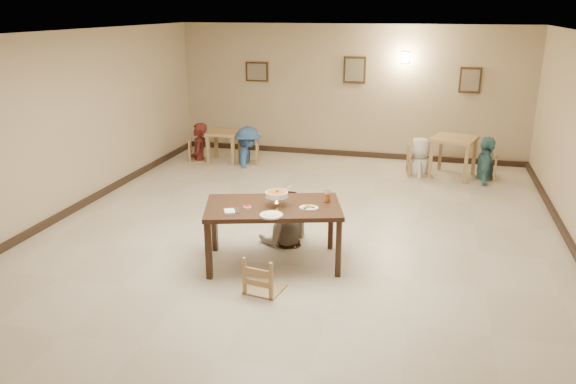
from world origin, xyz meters
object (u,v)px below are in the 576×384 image
(chair_near, at_px, (264,256))
(bg_diner_b, at_px, (247,127))
(bg_chair_lr, at_px, (248,142))
(bg_diner_a, at_px, (198,123))
(chair_far, at_px, (285,208))
(bg_chair_rr, at_px, (486,158))
(bg_diner_c, at_px, (422,137))
(bg_diner_d, at_px, (489,137))
(bg_chair_ll, at_px, (199,140))
(main_diner, at_px, (284,190))
(bg_chair_rl, at_px, (421,149))
(curry_warmer, at_px, (277,194))
(main_table, at_px, (273,211))
(bg_table_right, at_px, (454,144))
(bg_table_left, at_px, (224,137))
(drink_glass, at_px, (327,197))

(chair_near, bearing_deg, bg_diner_b, -60.73)
(bg_chair_lr, distance_m, bg_diner_a, 1.23)
(chair_far, distance_m, bg_diner_b, 4.44)
(bg_chair_rr, relative_size, bg_diner_b, 0.54)
(bg_diner_c, xyz_separation_m, bg_diner_d, (1.30, -0.02, 0.10))
(bg_chair_lr, bearing_deg, bg_chair_ll, -103.42)
(bg_chair_rr, xyz_separation_m, bg_diner_c, (-1.30, 0.02, 0.34))
(main_diner, distance_m, bg_chair_ll, 5.12)
(bg_chair_rl, bearing_deg, bg_diner_c, 171.50)
(chair_near, xyz_separation_m, bg_chair_rr, (2.98, 5.64, -0.00))
(bg_chair_ll, distance_m, bg_diner_d, 6.24)
(chair_far, bearing_deg, bg_chair_rl, 70.72)
(bg_chair_lr, xyz_separation_m, bg_chair_rl, (3.75, 0.09, 0.04))
(main_diner, relative_size, bg_chair_ll, 1.74)
(chair_near, distance_m, curry_warmer, 0.95)
(bg_diner_a, xyz_separation_m, bg_diner_c, (4.92, 0.09, -0.07))
(bg_chair_lr, relative_size, bg_diner_c, 0.63)
(main_table, xyz_separation_m, bg_chair_rl, (1.79, 4.88, -0.22))
(curry_warmer, height_order, bg_chair_rl, curry_warmer)
(curry_warmer, distance_m, bg_chair_rr, 5.76)
(bg_table_right, bearing_deg, chair_near, -112.28)
(bg_diner_c, height_order, bg_diner_d, bg_diner_d)
(main_table, bearing_deg, bg_diner_c, 53.11)
(main_table, height_order, chair_near, chair_near)
(chair_near, bearing_deg, bg_diner_c, -97.61)
(main_diner, bearing_deg, bg_table_right, -137.35)
(main_diner, height_order, bg_diner_b, bg_diner_b)
(bg_chair_rr, distance_m, bg_diner_b, 5.06)
(chair_near, bearing_deg, chair_far, -75.46)
(main_diner, distance_m, bg_table_right, 4.86)
(bg_table_left, height_order, bg_chair_ll, bg_chair_ll)
(drink_glass, bearing_deg, bg_chair_lr, 120.40)
(bg_diner_d, bearing_deg, bg_chair_rr, -86.63)
(main_table, relative_size, bg_table_left, 2.72)
(curry_warmer, bearing_deg, chair_far, 96.79)
(main_diner, height_order, bg_diner_d, bg_diner_d)
(bg_diner_c, bearing_deg, main_diner, -27.31)
(bg_diner_d, bearing_deg, chair_near, 155.52)
(bg_table_right, bearing_deg, bg_chair_lr, -178.57)
(bg_chair_ll, bearing_deg, main_table, -164.53)
(main_table, bearing_deg, drink_glass, 8.51)
(main_table, xyz_separation_m, bg_diner_a, (-3.13, 4.79, 0.11))
(curry_warmer, height_order, bg_diner_c, bg_diner_c)
(main_table, xyz_separation_m, bg_table_right, (2.44, 4.90, -0.07))
(drink_glass, relative_size, bg_table_left, 0.22)
(bg_table_right, xyz_separation_m, bg_diner_d, (0.65, -0.05, 0.20))
(bg_chair_rl, height_order, bg_diner_c, bg_diner_c)
(bg_table_left, xyz_separation_m, bg_chair_rl, (4.34, 0.01, -0.02))
(main_table, distance_m, bg_chair_rr, 5.77)
(bg_chair_ll, bearing_deg, bg_table_left, -100.40)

